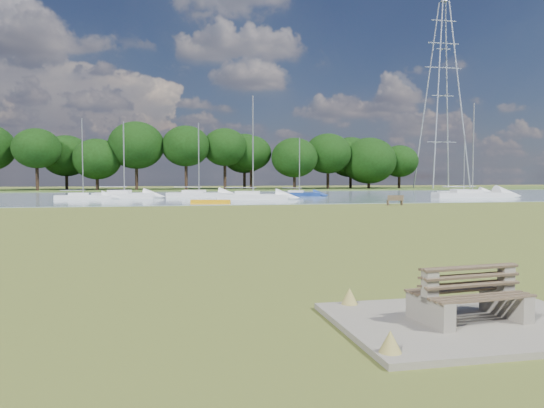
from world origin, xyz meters
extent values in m
plane|color=olive|center=(0.00, 0.00, 0.00)|extent=(220.00, 220.00, 0.00)
cube|color=gray|center=(0.00, 42.00, 0.00)|extent=(220.00, 40.00, 0.10)
cube|color=#4C6626|center=(0.00, 72.00, 0.00)|extent=(220.00, 20.00, 0.40)
cube|color=gray|center=(0.00, -14.00, 0.05)|extent=(4.20, 3.20, 0.10)
cube|color=gray|center=(-0.73, -14.08, 0.31)|extent=(0.32, 1.04, 0.43)
cube|color=gray|center=(-0.73, -14.08, 0.70)|extent=(0.23, 0.20, 0.54)
cube|color=gray|center=(0.73, -13.92, 0.31)|extent=(0.32, 1.04, 0.43)
cube|color=gray|center=(0.73, -13.92, 0.70)|extent=(0.23, 0.20, 0.54)
cube|color=brown|center=(0.03, -14.32, 0.54)|extent=(1.78, 0.57, 0.04)
cube|color=brown|center=(0.01, -14.08, 0.83)|extent=(1.76, 0.31, 0.43)
cube|color=brown|center=(-0.03, -13.68, 0.54)|extent=(1.78, 0.57, 0.04)
cube|color=brown|center=(-0.01, -13.92, 0.83)|extent=(1.76, 0.31, 0.43)
cube|color=brown|center=(13.67, 19.32, 0.21)|extent=(0.11, 0.42, 0.42)
cube|color=brown|center=(14.85, 19.20, 0.21)|extent=(0.11, 0.42, 0.42)
cube|color=brown|center=(14.26, 19.26, 0.42)|extent=(1.40, 0.54, 0.05)
cube|color=brown|center=(14.24, 19.08, 0.64)|extent=(1.37, 0.18, 0.41)
cube|color=orange|center=(-0.55, 24.00, 0.22)|extent=(3.48, 1.57, 0.34)
cylinder|color=#9DA4B0|center=(44.92, 67.50, 17.55)|extent=(0.26, 0.26, 34.70)
cylinder|color=#9DA4B0|center=(49.92, 67.50, 17.55)|extent=(0.26, 0.26, 34.70)
cylinder|color=#9DA4B0|center=(44.92, 72.50, 17.55)|extent=(0.26, 0.26, 34.70)
cylinder|color=#9DA4B0|center=(49.92, 72.50, 17.55)|extent=(0.26, 0.26, 34.70)
cube|color=#9DA4B0|center=(47.42, 70.00, 22.76)|extent=(7.49, 0.16, 0.16)
cube|color=#9DA4B0|center=(47.42, 70.00, 27.27)|extent=(6.21, 0.16, 0.16)
cube|color=#9DA4B0|center=(47.42, 70.00, 31.43)|extent=(4.92, 0.16, 0.16)
cylinder|color=black|center=(-23.00, 68.00, 2.08)|extent=(0.49, 0.49, 3.76)
ellipsoid|color=black|center=(-23.00, 68.00, 6.68)|extent=(6.90, 6.90, 5.86)
cylinder|color=black|center=(-16.00, 68.00, 2.22)|extent=(0.49, 0.49, 4.04)
ellipsoid|color=black|center=(-16.00, 68.00, 7.16)|extent=(7.88, 7.88, 6.70)
cylinder|color=black|center=(-9.00, 68.00, 1.80)|extent=(0.49, 0.49, 3.19)
ellipsoid|color=black|center=(-9.00, 68.00, 5.70)|extent=(8.87, 8.87, 7.54)
cylinder|color=black|center=(-2.00, 68.00, 1.94)|extent=(0.49, 0.49, 3.48)
ellipsoid|color=black|center=(-2.00, 68.00, 6.19)|extent=(6.90, 6.90, 5.86)
cylinder|color=black|center=(5.00, 68.00, 2.08)|extent=(0.49, 0.49, 3.76)
ellipsoid|color=black|center=(5.00, 68.00, 6.68)|extent=(7.88, 7.88, 6.70)
cylinder|color=black|center=(12.00, 68.00, 2.22)|extent=(0.49, 0.49, 4.04)
ellipsoid|color=black|center=(12.00, 68.00, 7.16)|extent=(8.87, 8.87, 7.54)
cylinder|color=black|center=(19.00, 68.00, 1.80)|extent=(0.49, 0.49, 3.19)
ellipsoid|color=black|center=(19.00, 68.00, 5.70)|extent=(6.90, 6.90, 5.86)
cylinder|color=black|center=(26.00, 68.00, 1.94)|extent=(0.49, 0.49, 3.48)
ellipsoid|color=black|center=(26.00, 68.00, 6.19)|extent=(7.88, 7.88, 6.70)
cylinder|color=black|center=(33.00, 68.00, 2.08)|extent=(0.49, 0.49, 3.76)
ellipsoid|color=black|center=(33.00, 68.00, 6.68)|extent=(8.87, 8.87, 7.54)
cylinder|color=black|center=(40.00, 68.00, 2.22)|extent=(0.49, 0.49, 4.04)
ellipsoid|color=black|center=(40.00, 68.00, 7.16)|extent=(6.90, 6.90, 5.86)
cube|color=navy|center=(11.35, 39.03, 0.37)|extent=(5.26, 3.20, 0.63)
cube|color=white|center=(10.97, 39.18, 0.75)|extent=(2.07, 1.70, 0.41)
cylinder|color=#A5A8AD|center=(11.35, 39.03, 3.73)|extent=(0.11, 0.11, 6.46)
cube|color=white|center=(29.05, 31.12, 0.45)|extent=(8.74, 3.33, 0.79)
cube|color=white|center=(28.37, 31.20, 0.93)|extent=(3.18, 2.20, 0.51)
cylinder|color=#A5A8AD|center=(29.05, 31.12, 5.52)|extent=(0.14, 0.14, 9.81)
cube|color=white|center=(33.32, 39.69, 0.37)|extent=(6.55, 3.28, 0.64)
cube|color=white|center=(32.83, 39.82, 0.76)|extent=(2.48, 1.89, 0.41)
cylinder|color=#A5A8AD|center=(33.32, 39.69, 4.10)|extent=(0.11, 0.11, 7.18)
cube|color=white|center=(-0.52, 38.23, 0.42)|extent=(7.32, 3.84, 0.74)
cube|color=white|center=(-1.06, 38.38, 0.87)|extent=(2.80, 2.17, 0.47)
cylinder|color=#A5A8AD|center=(-0.52, 38.23, 4.47)|extent=(0.13, 0.13, 7.79)
cube|color=white|center=(-12.54, 35.64, 0.35)|extent=(5.66, 2.06, 0.60)
cube|color=white|center=(-12.98, 35.60, 0.71)|extent=(2.05, 1.39, 0.38)
cylinder|color=#A5A8AD|center=(-12.54, 35.64, 4.41)|extent=(0.10, 0.10, 7.86)
cube|color=white|center=(4.42, 31.27, 0.44)|extent=(7.32, 3.56, 0.78)
cube|color=white|center=(3.87, 31.40, 0.91)|extent=(2.76, 2.08, 0.50)
cylinder|color=#A5A8AD|center=(4.42, 31.27, 5.55)|extent=(0.13, 0.13, 9.89)
cube|color=white|center=(-8.58, 37.73, 0.45)|extent=(6.80, 3.19, 0.79)
cube|color=white|center=(-9.09, 37.84, 0.93)|extent=(2.55, 1.90, 0.51)
cylinder|color=#A5A8AD|center=(-8.58, 37.73, 4.47)|extent=(0.14, 0.14, 7.71)
camera|label=1|loc=(-4.84, -21.57, 2.41)|focal=35.00mm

